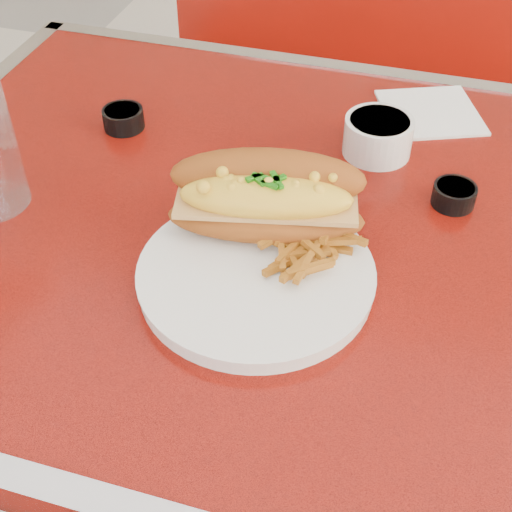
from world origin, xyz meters
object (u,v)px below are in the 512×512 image
(sauce_cup_left, at_px, (123,118))
(booth_bench_far, at_px, (391,173))
(diner_table, at_px, (332,321))
(gravy_ramekin, at_px, (378,135))
(fork, at_px, (312,243))
(sauce_cup_right, at_px, (454,194))
(mac_hoagie, at_px, (267,197))
(dinner_plate, at_px, (256,276))

(sauce_cup_left, bearing_deg, booth_bench_far, 63.06)
(diner_table, xyz_separation_m, sauce_cup_left, (-0.34, 0.13, 0.18))
(gravy_ramekin, relative_size, sauce_cup_left, 1.64)
(fork, bearing_deg, sauce_cup_left, 60.48)
(fork, relative_size, sauce_cup_right, 2.31)
(mac_hoagie, height_order, sauce_cup_right, mac_hoagie)
(dinner_plate, bearing_deg, mac_hoagie, 97.42)
(booth_bench_far, distance_m, sauce_cup_right, 0.88)
(dinner_plate, xyz_separation_m, gravy_ramekin, (0.09, 0.29, 0.02))
(booth_bench_far, xyz_separation_m, sauce_cup_left, (-0.34, -0.68, 0.50))
(fork, relative_size, gravy_ramekin, 1.46)
(diner_table, xyz_separation_m, gravy_ramekin, (0.01, 0.17, 0.19))
(mac_hoagie, bearing_deg, fork, -26.60)
(dinner_plate, relative_size, fork, 2.16)
(booth_bench_far, xyz_separation_m, gravy_ramekin, (0.01, -0.64, 0.51))
(diner_table, bearing_deg, sauce_cup_right, 36.29)
(dinner_plate, xyz_separation_m, sauce_cup_left, (-0.27, 0.25, 0.01))
(booth_bench_far, xyz_separation_m, dinner_plate, (-0.07, -0.92, 0.49))
(diner_table, height_order, mac_hoagie, mac_hoagie)
(dinner_plate, distance_m, fork, 0.08)
(mac_hoagie, height_order, gravy_ramekin, mac_hoagie)
(dinner_plate, distance_m, sauce_cup_right, 0.28)
(sauce_cup_left, relative_size, sauce_cup_right, 0.96)
(mac_hoagie, bearing_deg, sauce_cup_right, 19.65)
(diner_table, height_order, gravy_ramekin, gravy_ramekin)
(diner_table, xyz_separation_m, sauce_cup_right, (0.12, 0.09, 0.18))
(booth_bench_far, relative_size, fork, 7.64)
(sauce_cup_right, bearing_deg, gravy_ramekin, 142.52)
(mac_hoagie, relative_size, sauce_cup_left, 3.70)
(diner_table, relative_size, mac_hoagie, 5.07)
(mac_hoagie, bearing_deg, diner_table, 12.66)
(dinner_plate, bearing_deg, booth_bench_far, 85.43)
(booth_bench_far, bearing_deg, diner_table, -90.00)
(gravy_ramekin, bearing_deg, mac_hoagie, -114.11)
(dinner_plate, distance_m, sauce_cup_left, 0.37)
(dinner_plate, bearing_deg, sauce_cup_right, 46.18)
(dinner_plate, relative_size, mac_hoagie, 1.40)
(mac_hoagie, bearing_deg, gravy_ramekin, 53.53)
(mac_hoagie, bearing_deg, booth_bench_far, 72.01)
(fork, xyz_separation_m, sauce_cup_left, (-0.32, 0.19, -0.00))
(sauce_cup_left, bearing_deg, mac_hoagie, -33.64)
(diner_table, distance_m, dinner_plate, 0.22)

